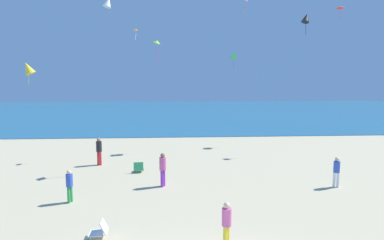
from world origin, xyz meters
The scene contains 16 objects.
ground_plane centered at (0.00, 10.00, 0.00)m, with size 120.00×120.00×0.00m, color #C6B58C.
ocean_water centered at (0.00, 52.70, 0.03)m, with size 120.00×60.00×0.05m, color #236084.
beach_chair_far_right centered at (-3.01, 11.01, 0.28)m, with size 0.60×0.62×0.63m.
beach_chair_far_left centered at (-3.44, 3.33, 0.30)m, with size 0.63×0.56×0.62m.
person_0 centered at (7.22, 7.82, 0.89)m, with size 0.37×0.37×1.54m.
person_1 centered at (-5.50, 6.60, 0.84)m, with size 0.37×0.37×1.46m.
person_2 centered at (-1.50, 8.47, 0.99)m, with size 0.46×0.46×1.72m.
person_3 centered at (-5.71, 12.87, 1.02)m, with size 0.49×0.49×1.77m.
person_4 centered at (0.70, 2.44, 0.87)m, with size 0.42×0.42×1.51m.
kite_lime centered at (-1.85, 12.01, 7.64)m, with size 0.38×0.49×1.55m.
kite_red centered at (11.78, 16.62, 10.96)m, with size 0.59×0.54×1.09m.
kite_yellow centered at (-12.41, 18.59, 6.44)m, with size 1.24×1.00×1.88m.
kite_green centered at (5.66, 26.74, 8.07)m, with size 0.76×0.56×1.87m.
kite_white centered at (-7.33, 25.23, 13.27)m, with size 1.31×1.18×1.63m.
kite_black centered at (10.70, 20.15, 10.93)m, with size 1.12×1.04×1.96m.
kite_orange centered at (-3.54, 15.53, 8.96)m, with size 0.34×0.42×0.78m.
Camera 1 is at (-0.95, -6.59, 5.17)m, focal length 28.51 mm.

